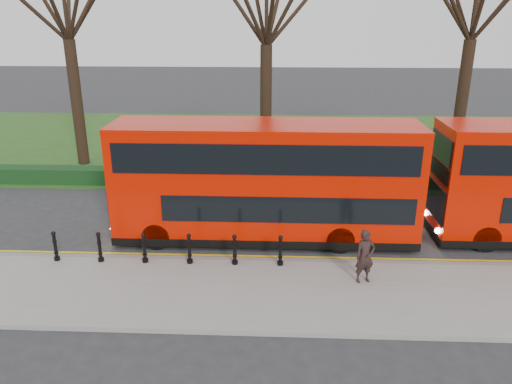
{
  "coord_description": "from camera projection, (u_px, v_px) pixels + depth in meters",
  "views": [
    {
      "loc": [
        2.61,
        -15.91,
        8.01
      ],
      "look_at": [
        1.9,
        0.5,
        2.0
      ],
      "focal_mm": 35.0,
      "sensor_mm": 36.0,
      "label": 1
    }
  ],
  "objects": [
    {
      "name": "kerb",
      "position": [
        198.0,
        260.0,
        16.82
      ],
      "size": [
        60.0,
        0.25,
        0.16
      ],
      "primitive_type": "cube",
      "color": "slate",
      "rests_on": "ground"
    },
    {
      "name": "grass_verge",
      "position": [
        236.0,
        143.0,
        31.85
      ],
      "size": [
        60.0,
        18.0,
        0.06
      ],
      "primitive_type": "cube",
      "color": "#264717",
      "rests_on": "ground"
    },
    {
      "name": "pedestrian",
      "position": [
        365.0,
        256.0,
        15.07
      ],
      "size": [
        0.71,
        0.57,
        1.7
      ],
      "primitive_type": "imported",
      "rotation": [
        0.0,
        0.0,
        0.31
      ],
      "color": "black",
      "rests_on": "pavement"
    },
    {
      "name": "bus_lead",
      "position": [
        265.0,
        183.0,
        17.9
      ],
      "size": [
        10.85,
        2.49,
        4.32
      ],
      "color": "#C71100",
      "rests_on": "ground"
    },
    {
      "name": "yellow_line_outer",
      "position": [
        199.0,
        258.0,
        17.13
      ],
      "size": [
        60.0,
        0.1,
        0.01
      ],
      "primitive_type": "cube",
      "color": "yellow",
      "rests_on": "ground"
    },
    {
      "name": "bollard_row",
      "position": [
        167.0,
        249.0,
        16.33
      ],
      "size": [
        7.6,
        0.15,
        1.0
      ],
      "color": "black",
      "rests_on": "pavement"
    },
    {
      "name": "yellow_line_inner",
      "position": [
        200.0,
        255.0,
        17.31
      ],
      "size": [
        60.0,
        0.1,
        0.01
      ],
      "primitive_type": "cube",
      "color": "yellow",
      "rests_on": "ground"
    },
    {
      "name": "pavement",
      "position": [
        188.0,
        291.0,
        14.95
      ],
      "size": [
        60.0,
        4.0,
        0.15
      ],
      "primitive_type": "cube",
      "color": "gray",
      "rests_on": "ground"
    },
    {
      "name": "ground",
      "position": [
        202.0,
        249.0,
        17.79
      ],
      "size": [
        120.0,
        120.0,
        0.0
      ],
      "primitive_type": "plane",
      "color": "#28282B",
      "rests_on": "ground"
    },
    {
      "name": "tree_mid",
      "position": [
        267.0,
        1.0,
        24.19
      ],
      "size": [
        7.41,
        7.41,
        11.58
      ],
      "color": "black",
      "rests_on": "ground"
    },
    {
      "name": "hedge",
      "position": [
        222.0,
        178.0,
        24.03
      ],
      "size": [
        60.0,
        0.9,
        0.8
      ],
      "primitive_type": "cube",
      "color": "black",
      "rests_on": "ground"
    }
  ]
}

